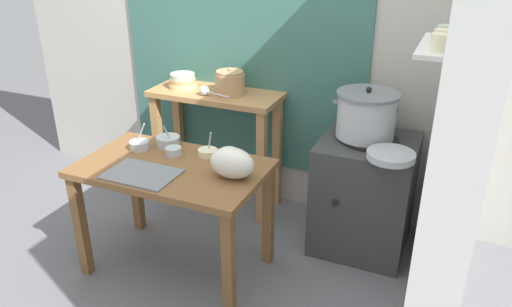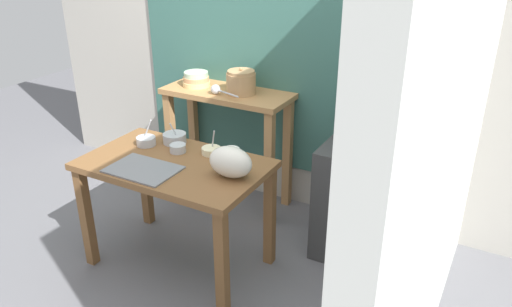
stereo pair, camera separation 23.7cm
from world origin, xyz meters
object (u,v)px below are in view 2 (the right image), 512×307
object	(u,v)px
prep_bowl_1	(175,138)
prep_bowl_0	(146,141)
prep_bowl_4	(231,153)
prep_bowl_3	(211,150)
ladle	(217,90)
plastic_bag	(231,162)
bowl_stack_enamel	(196,79)
back_shelf_table	(228,119)
prep_table	(175,179)
wide_pan	(394,161)
clay_pot	(241,82)
steamer_pot	(373,118)
stove_block	(370,199)
serving_tray	(143,169)
prep_bowl_2	(178,148)

from	to	relation	value
prep_bowl_1	prep_bowl_0	bearing A→B (deg)	-139.89
prep_bowl_4	prep_bowl_3	bearing A→B (deg)	-177.38
ladle	plastic_bag	size ratio (longest dim) A/B	1.04
ladle	plastic_bag	world-z (taller)	ladle
bowl_stack_enamel	back_shelf_table	bearing A→B (deg)	0.50
prep_table	ladle	xyz separation A→B (m)	(-0.18, 0.75, 0.33)
wide_pan	prep_bowl_1	size ratio (longest dim) A/B	1.86
wide_pan	prep_bowl_1	world-z (taller)	prep_bowl_1
clay_pot	prep_bowl_4	xyz separation A→B (m)	(0.30, -0.64, -0.23)
steamer_pot	plastic_bag	size ratio (longest dim) A/B	1.68
back_shelf_table	prep_bowl_0	bearing A→B (deg)	-101.94
prep_bowl_4	wide_pan	bearing A→B (deg)	15.90
prep_table	clay_pot	distance (m)	0.93
prep_table	prep_bowl_1	world-z (taller)	prep_bowl_1
back_shelf_table	bowl_stack_enamel	size ratio (longest dim) A/B	4.70
clay_pot	prep_bowl_4	distance (m)	0.75
ladle	bowl_stack_enamel	bearing A→B (deg)	157.38
clay_pot	prep_bowl_3	xyz separation A→B (m)	(0.16, -0.65, -0.24)
prep_bowl_0	stove_block	bearing A→B (deg)	24.72
bowl_stack_enamel	wide_pan	world-z (taller)	bowl_stack_enamel
bowl_stack_enamel	prep_bowl_0	distance (m)	0.77
prep_bowl_0	prep_table	bearing A→B (deg)	-21.05
bowl_stack_enamel	prep_bowl_4	distance (m)	0.96
stove_block	wide_pan	size ratio (longest dim) A/B	2.82
bowl_stack_enamel	serving_tray	xyz separation A→B (m)	(0.33, -1.02, -0.23)
prep_bowl_4	prep_bowl_1	bearing A→B (deg)	176.98
prep_table	clay_pot	size ratio (longest dim) A/B	5.24
serving_tray	plastic_bag	world-z (taller)	plastic_bag
prep_bowl_3	prep_bowl_4	bearing A→B (deg)	2.62
ladle	plastic_bag	bearing A→B (deg)	-52.66
bowl_stack_enamel	steamer_pot	bearing A→B (deg)	-4.44
back_shelf_table	prep_bowl_4	size ratio (longest dim) A/B	9.14
prep_bowl_0	prep_bowl_2	size ratio (longest dim) A/B	1.73
back_shelf_table	plastic_bag	xyz separation A→B (m)	(0.54, -0.85, 0.13)
plastic_bag	prep_bowl_1	size ratio (longest dim) A/B	1.73
prep_bowl_0	prep_bowl_2	world-z (taller)	prep_bowl_0
wide_pan	prep_bowl_3	xyz separation A→B (m)	(-1.05, -0.26, -0.06)
back_shelf_table	serving_tray	size ratio (longest dim) A/B	2.40
prep_bowl_0	bowl_stack_enamel	bearing A→B (deg)	98.71
prep_bowl_1	prep_bowl_4	distance (m)	0.44
back_shelf_table	prep_bowl_2	distance (m)	0.73
ladle	wide_pan	xyz separation A→B (m)	(1.35, -0.28, -0.13)
back_shelf_table	clay_pot	distance (m)	0.33
bowl_stack_enamel	ladle	distance (m)	0.27
clay_pot	prep_bowl_2	size ratio (longest dim) A/B	2.09
clay_pot	prep_bowl_3	distance (m)	0.71
clay_pot	serving_tray	size ratio (longest dim) A/B	0.53
prep_bowl_0	prep_bowl_1	bearing A→B (deg)	40.11
bowl_stack_enamel	wide_pan	distance (m)	1.65
serving_tray	plastic_bag	size ratio (longest dim) A/B	1.55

